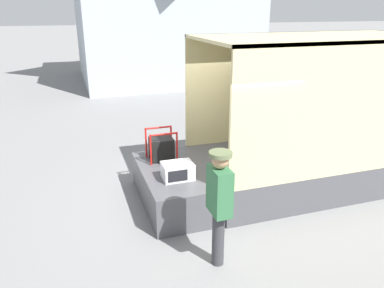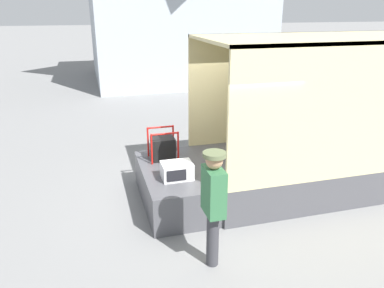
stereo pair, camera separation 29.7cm
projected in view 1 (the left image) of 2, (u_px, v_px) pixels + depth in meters
name	position (u px, v px, depth m)	size (l,w,h in m)	color
ground_plane	(203.00, 198.00, 7.49)	(160.00, 160.00, 0.00)	gray
box_truck	(373.00, 131.00, 8.34)	(6.64, 2.37, 3.08)	white
tailgate_deck	(174.00, 186.00, 7.20)	(1.21, 2.25, 0.70)	#4C4C51
microwave	(178.00, 171.00, 6.65)	(0.54, 0.41, 0.30)	white
portable_generator	(162.00, 148.00, 7.48)	(0.56, 0.47, 0.62)	black
worker_person	(219.00, 197.00, 5.20)	(0.32, 0.44, 1.78)	#38383D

